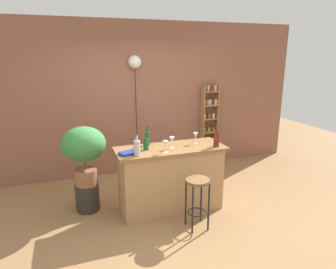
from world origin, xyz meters
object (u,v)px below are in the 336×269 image
cookbook (128,153)px  pendant_globe_light (135,63)px  potted_plant (84,148)px  bottle_soda_blue (147,138)px  wine_glass_center (172,140)px  wine_glass_right (165,144)px  bar_stool (197,193)px  wine_glass_left (196,136)px  bottle_vinegar (217,138)px  spice_shelf (209,124)px  plant_stool (88,197)px  bottle_spirits_clear (137,148)px  bottle_olive_oil (146,144)px

cookbook → pendant_globe_light: pendant_globe_light is taller
potted_plant → bottle_soda_blue: potted_plant is taller
wine_glass_center → wine_glass_right: 0.21m
bar_stool → wine_glass_left: bearing=68.4°
bottle_vinegar → cookbook: bearing=176.9°
spice_shelf → plant_stool: size_ratio=4.06×
bottle_soda_blue → bottle_spirits_clear: bottle_spirits_clear is taller
spice_shelf → wine_glass_center: spice_shelf is taller
potted_plant → wine_glass_right: 1.16m
plant_stool → pendant_globe_light: bearing=48.9°
spice_shelf → pendant_globe_light: (-1.49, 0.05, 1.20)m
bottle_spirits_clear → wine_glass_left: bearing=15.2°
wine_glass_center → pendant_globe_light: (-0.13, 1.57, 1.00)m
pendant_globe_light → bottle_soda_blue: bearing=-96.8°
plant_stool → wine_glass_right: 1.43m
wine_glass_center → wine_glass_left: bearing=13.5°
cookbook → pendant_globe_light: 2.04m
wine_glass_left → wine_glass_right: same height
plant_stool → wine_glass_left: size_ratio=2.46×
bottle_soda_blue → bottle_spirits_clear: 0.48m
bottle_spirits_clear → wine_glass_right: (0.39, 0.00, 0.01)m
spice_shelf → bottle_soda_blue: size_ratio=5.96×
bottle_olive_oil → pendant_globe_light: 1.85m
bottle_vinegar → pendant_globe_light: (-0.75, 1.71, 0.99)m
spice_shelf → plant_stool: 2.85m
wine_glass_center → cookbook: wine_glass_center is taller
bottle_soda_blue → cookbook: bottle_soda_blue is taller
bottle_spirits_clear → wine_glass_center: bottle_spirits_clear is taller
spice_shelf → wine_glass_center: bearing=-131.7°
potted_plant → pendant_globe_light: (1.04, 1.19, 1.10)m
bar_stool → spice_shelf: (1.22, 2.10, 0.35)m
bar_stool → wine_glass_center: bearing=103.6°
bottle_vinegar → wine_glass_center: bearing=167.6°
wine_glass_right → spice_shelf: bearing=48.1°
bar_stool → bottle_vinegar: size_ratio=2.06×
bottle_vinegar → cookbook: 1.27m
potted_plant → bottle_olive_oil: size_ratio=3.61×
wine_glass_right → pendant_globe_light: (0.02, 1.73, 1.00)m
plant_stool → bottle_soda_blue: bearing=-8.0°
plant_stool → pendant_globe_light: (1.04, 1.19, 1.85)m
bottle_olive_oil → wine_glass_center: (0.36, -0.05, 0.03)m
spice_shelf → wine_glass_right: (-1.51, -1.68, 0.21)m
plant_stool → pendant_globe_light: pendant_globe_light is taller
cookbook → bottle_olive_oil: bearing=4.5°
bottle_soda_blue → bottle_spirits_clear: size_ratio=0.93×
wine_glass_right → wine_glass_left: bearing=24.5°
wine_glass_left → bottle_vinegar: bearing=-47.0°
bottle_spirits_clear → potted_plant: bearing=139.5°
spice_shelf → wine_glass_right: 2.27m
wine_glass_right → bottle_olive_oil: bearing=135.7°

